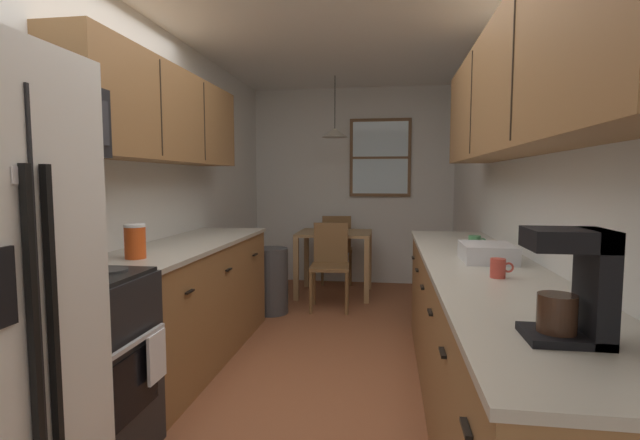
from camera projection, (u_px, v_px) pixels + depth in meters
name	position (u px, v px, depth m)	size (l,w,h in m)	color
ground_plane	(326.00, 354.00, 3.65)	(12.00, 12.00, 0.00)	brown
wall_left	(160.00, 191.00, 3.73)	(0.10, 9.00, 2.55)	silver
wall_right	(511.00, 192.00, 3.34)	(0.10, 9.00, 2.55)	silver
wall_back	(353.00, 186.00, 6.15)	(4.40, 0.10, 2.55)	silver
ceiling_slab	(326.00, 13.00, 3.42)	(4.40, 9.00, 0.08)	white
stove_range	(70.00, 370.00, 2.18)	(0.66, 0.60, 1.10)	black
microwave_over_range	(35.00, 118.00, 2.09)	(0.39, 0.58, 0.34)	black
counter_left	(190.00, 301.00, 3.50)	(0.64, 2.07, 0.90)	olive
upper_cabinets_left	(164.00, 116.00, 3.35)	(0.33, 2.15, 0.66)	olive
counter_right	(482.00, 345.00, 2.57)	(0.64, 3.32, 0.90)	olive
upper_cabinets_right	(521.00, 86.00, 2.38)	(0.33, 3.00, 0.69)	olive
dining_table	(335.00, 243.00, 5.47)	(0.85, 0.73, 0.75)	#A87F51
dining_chair_near	(330.00, 261.00, 4.92)	(0.43, 0.43, 0.90)	brown
dining_chair_far	(337.00, 246.00, 6.05)	(0.44, 0.44, 0.90)	brown
pendant_light	(335.00, 133.00, 5.36)	(0.30, 0.30, 0.70)	black
back_window	(380.00, 158.00, 5.99)	(0.79, 0.05, 1.00)	brown
trash_bin	(271.00, 281.00, 4.73)	(0.34, 0.34, 0.67)	#3F3F42
storage_canister	(135.00, 241.00, 2.73)	(0.12, 0.12, 0.20)	#D84C19
dish_towel	(157.00, 357.00, 2.27)	(0.02, 0.16, 0.24)	white
coffee_maker	(577.00, 283.00, 1.33)	(0.22, 0.18, 0.32)	black
mug_by_coffeemaker	(475.00, 242.00, 3.11)	(0.12, 0.08, 0.09)	#3F7F4C
mug_spare	(498.00, 268.00, 2.20)	(0.11, 0.07, 0.09)	#BF3F33
dish_rack	(487.00, 253.00, 2.64)	(0.28, 0.34, 0.10)	silver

